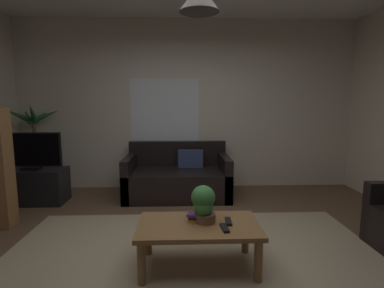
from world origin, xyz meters
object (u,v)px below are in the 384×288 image
object	(u,v)px
book_on_table_0	(196,219)
tv_stand	(34,186)
coffee_table	(199,231)
couch_under_window	(178,179)
book_on_table_2	(195,215)
potted_plant_on_table	(203,203)
book_on_table_1	(195,217)
potted_palm_corner	(36,155)
remote_on_table_0	(225,228)
remote_on_table_1	(228,221)
tv	(30,151)

from	to	relation	value
book_on_table_0	tv_stand	xyz separation A→B (m)	(-2.27, 1.72, -0.17)
coffee_table	tv_stand	bearing A→B (deg)	142.13
couch_under_window	book_on_table_0	xyz separation A→B (m)	(0.18, -1.96, 0.14)
book_on_table_2	potted_plant_on_table	bearing A→B (deg)	-7.51
book_on_table_1	potted_palm_corner	world-z (taller)	potted_palm_corner
coffee_table	book_on_table_2	size ratio (longest dim) A/B	7.56
coffee_table	potted_palm_corner	bearing A→B (deg)	137.23
remote_on_table_0	tv_stand	world-z (taller)	tv_stand
book_on_table_1	remote_on_table_1	bearing A→B (deg)	-7.27
remote_on_table_0	coffee_table	bearing A→B (deg)	145.02
coffee_table	potted_plant_on_table	xyz separation A→B (m)	(0.05, 0.05, 0.23)
couch_under_window	potted_palm_corner	bearing A→B (deg)	173.15
book_on_table_2	potted_plant_on_table	distance (m)	0.13
tv	potted_palm_corner	world-z (taller)	potted_palm_corner
book_on_table_2	remote_on_table_0	bearing A→B (deg)	-36.45
book_on_table_1	tv	distance (m)	2.86
remote_on_table_0	potted_palm_corner	bearing A→B (deg)	132.38
couch_under_window	book_on_table_2	world-z (taller)	couch_under_window
potted_plant_on_table	tv_stand	distance (m)	2.93
book_on_table_2	tv_stand	world-z (taller)	tv_stand
book_on_table_1	potted_plant_on_table	world-z (taller)	potted_plant_on_table
tv_stand	tv	xyz separation A→B (m)	(-0.00, -0.02, 0.53)
remote_on_table_0	remote_on_table_1	distance (m)	0.15
coffee_table	remote_on_table_1	bearing A→B (deg)	3.92
book_on_table_2	potted_palm_corner	distance (m)	3.33
potted_plant_on_table	tv_stand	bearing A→B (deg)	143.45
remote_on_table_1	couch_under_window	bearing A→B (deg)	-73.83
tv	remote_on_table_1	bearing A→B (deg)	-34.27
book_on_table_0	remote_on_table_0	bearing A→B (deg)	-38.51
remote_on_table_1	tv	bearing A→B (deg)	-31.26
couch_under_window	tv	xyz separation A→B (m)	(-2.09, -0.26, 0.50)
book_on_table_1	remote_on_table_0	xyz separation A→B (m)	(0.24, -0.17, -0.03)
tv	coffee_table	bearing A→B (deg)	-37.54
book_on_table_0	potted_plant_on_table	bearing A→B (deg)	-14.43
book_on_table_0	book_on_table_1	bearing A→B (deg)	-113.16
book_on_table_0	book_on_table_1	world-z (taller)	book_on_table_1
coffee_table	potted_plant_on_table	world-z (taller)	potted_plant_on_table
book_on_table_0	remote_on_table_0	distance (m)	0.30
potted_plant_on_table	tv	bearing A→B (deg)	143.79
book_on_table_1	potted_palm_corner	bearing A→B (deg)	137.62
remote_on_table_0	tv	distance (m)	3.16
book_on_table_1	potted_plant_on_table	size ratio (longest dim) A/B	0.35
book_on_table_0	remote_on_table_0	xyz separation A→B (m)	(0.23, -0.19, -0.00)
couch_under_window	coffee_table	xyz separation A→B (m)	(0.20, -2.03, 0.07)
book_on_table_2	tv	world-z (taller)	tv
book_on_table_0	remote_on_table_1	distance (m)	0.29
remote_on_table_0	tv_stand	bearing A→B (deg)	137.05
coffee_table	book_on_table_1	world-z (taller)	book_on_table_1
remote_on_table_0	remote_on_table_1	size ratio (longest dim) A/B	1.00
book_on_table_0	book_on_table_1	xyz separation A→B (m)	(-0.00, -0.01, 0.02)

